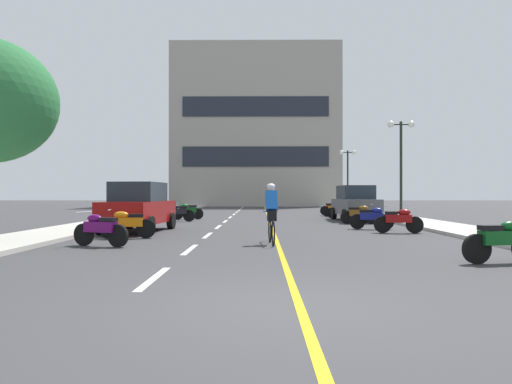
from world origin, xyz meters
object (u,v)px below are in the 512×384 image
object	(u,v)px
motorcycle_6	(178,212)
cyclist_rider	(271,212)
motorcycle_2	(127,223)
parked_car_near	(139,207)
parked_car_mid	(355,203)
motorcycle_3	(399,220)
motorcycle_7	(188,211)
motorcycle_8	(341,210)
motorcycle_9	(336,209)
motorcycle_10	(334,208)
street_lamp_far	(348,166)
motorcycle_1	(100,229)
motorcycle_5	(359,214)
street_lamp_mid	(401,147)
motorcycle_4	(372,217)
motorcycle_0	(502,240)

from	to	relation	value
motorcycle_6	cyclist_rider	size ratio (longest dim) A/B	0.96
motorcycle_2	parked_car_near	bearing A→B (deg)	97.23
parked_car_mid	motorcycle_3	xyz separation A→B (m)	(-0.02, -7.70, -0.44)
motorcycle_6	cyclist_rider	bearing A→B (deg)	-66.97
motorcycle_7	motorcycle_8	world-z (taller)	same
cyclist_rider	parked_car_near	bearing A→B (deg)	139.04
motorcycle_9	motorcycle_10	distance (m)	1.61
street_lamp_far	parked_car_mid	xyz separation A→B (m)	(-2.71, -16.70, -2.90)
motorcycle_1	motorcycle_10	xyz separation A→B (m)	(8.97, 17.82, 0.00)
street_lamp_far	parked_car_mid	size ratio (longest dim) A/B	1.18
parked_car_mid	motorcycle_9	xyz separation A→B (m)	(-0.30, 4.27, -0.44)
street_lamp_far	motorcycle_7	bearing A→B (deg)	-126.45
motorcycle_2	motorcycle_5	distance (m)	11.20
street_lamp_far	motorcycle_2	distance (m)	29.18
street_lamp_far	parked_car_near	size ratio (longest dim) A/B	1.17
street_lamp_far	motorcycle_7	distance (m)	19.74
street_lamp_mid	parked_car_mid	distance (m)	3.92
parked_car_mid	motorcycle_5	distance (m)	2.79
motorcycle_6	motorcycle_7	xyz separation A→B (m)	(0.20, 1.87, 0.00)
parked_car_mid	motorcycle_9	bearing A→B (deg)	93.98
motorcycle_2	cyclist_rider	size ratio (longest dim) A/B	0.95
motorcycle_5	motorcycle_10	bearing A→B (deg)	88.93
motorcycle_5	motorcycle_7	world-z (taller)	same
street_lamp_far	motorcycle_10	world-z (taller)	street_lamp_far
parked_car_mid	motorcycle_5	world-z (taller)	parked_car_mid
motorcycle_6	motorcycle_9	size ratio (longest dim) A/B	1.04
motorcycle_6	parked_car_mid	bearing A→B (deg)	5.18
parked_car_mid	street_lamp_mid	bearing A→B (deg)	12.22
parked_car_near	motorcycle_8	bearing A→B (deg)	46.87
parked_car_mid	motorcycle_10	size ratio (longest dim) A/B	2.54
parked_car_near	parked_car_mid	world-z (taller)	same
motorcycle_4	motorcycle_6	bearing A→B (deg)	148.99
motorcycle_5	street_lamp_far	bearing A→B (deg)	81.01
motorcycle_1	motorcycle_7	world-z (taller)	same
motorcycle_0	motorcycle_7	size ratio (longest dim) A/B	1.03
street_lamp_mid	motorcycle_0	xyz separation A→B (m)	(-2.58, -15.45, -3.39)
motorcycle_8	motorcycle_10	size ratio (longest dim) A/B	1.01
motorcycle_1	motorcycle_3	distance (m)	10.09
motorcycle_8	cyclist_rider	bearing A→B (deg)	-107.35
motorcycle_0	street_lamp_mid	bearing A→B (deg)	80.51
cyclist_rider	motorcycle_4	bearing A→B (deg)	52.67
cyclist_rider	motorcycle_5	bearing A→B (deg)	63.56
motorcycle_0	parked_car_near	bearing A→B (deg)	140.13
parked_car_near	motorcycle_1	world-z (taller)	parked_car_near
motorcycle_0	motorcycle_7	world-z (taller)	same
motorcycle_9	motorcycle_1	bearing A→B (deg)	-118.69
street_lamp_mid	cyclist_rider	distance (m)	14.11
motorcycle_7	motorcycle_10	xyz separation A→B (m)	(8.64, 4.82, 0.00)
motorcycle_2	motorcycle_8	xyz separation A→B (m)	(8.78, 12.43, 0.00)
motorcycle_1	motorcycle_6	size ratio (longest dim) A/B	0.96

